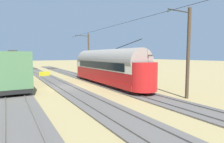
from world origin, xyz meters
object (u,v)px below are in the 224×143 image
(coach_adjacent, at_px, (12,68))
(catenary_pole_foreground, at_px, (88,54))
(vintage_streetcar, at_px, (107,66))
(catenary_pole_mid_near, at_px, (188,52))
(switch_stand, at_px, (96,74))
(track_end_bumper, at_px, (44,74))

(coach_adjacent, bearing_deg, catenary_pole_foreground, -146.12)
(vintage_streetcar, bearing_deg, catenary_pole_foreground, -101.57)
(catenary_pole_mid_near, bearing_deg, vintage_streetcar, -76.29)
(switch_stand, bearing_deg, coach_adjacent, 15.81)
(catenary_pole_mid_near, distance_m, switch_stand, 16.44)
(coach_adjacent, bearing_deg, catenary_pole_mid_near, 134.10)
(coach_adjacent, xyz_separation_m, catenary_pole_foreground, (-12.43, -8.35, 1.70))
(coach_adjacent, height_order, track_end_bumper, coach_adjacent)
(coach_adjacent, distance_m, catenary_pole_mid_near, 17.94)
(coach_adjacent, xyz_separation_m, switch_stand, (-11.62, -3.29, -1.46))
(catenary_pole_mid_near, xyz_separation_m, track_end_bumper, (7.40, -22.90, -3.47))
(catenary_pole_foreground, xyz_separation_m, switch_stand, (0.82, 5.06, -3.17))
(catenary_pole_foreground, distance_m, switch_stand, 6.02)
(coach_adjacent, height_order, switch_stand, coach_adjacent)
(vintage_streetcar, distance_m, catenary_pole_foreground, 11.86)
(switch_stand, distance_m, track_end_bumper, 9.46)
(track_end_bumper, bearing_deg, switch_stand, 134.12)
(vintage_streetcar, height_order, track_end_bumper, vintage_streetcar)
(vintage_streetcar, distance_m, switch_stand, 6.82)
(track_end_bumper, bearing_deg, vintage_streetcar, 110.84)
(coach_adjacent, height_order, catenary_pole_mid_near, catenary_pole_mid_near)
(coach_adjacent, bearing_deg, switch_stand, -164.19)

